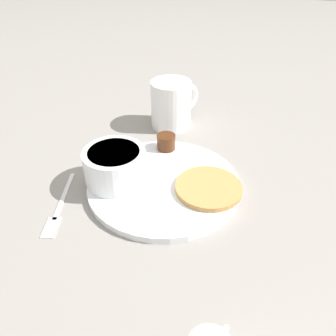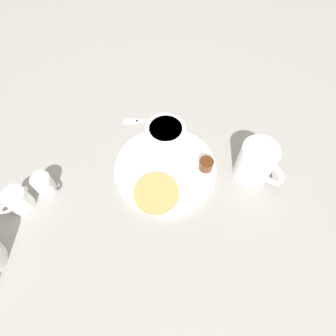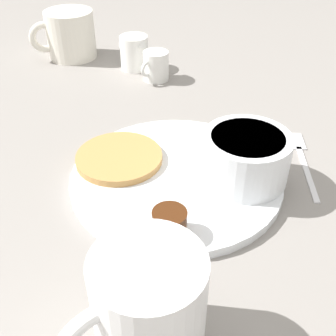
{
  "view_description": "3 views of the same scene",
  "coord_description": "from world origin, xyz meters",
  "px_view_note": "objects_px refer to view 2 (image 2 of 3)",
  "views": [
    {
      "loc": [
        0.14,
        -0.41,
        0.36
      ],
      "look_at": [
        0.01,
        -0.01,
        0.05
      ],
      "focal_mm": 35.0,
      "sensor_mm": 36.0,
      "label": 1
    },
    {
      "loc": [
        0.33,
        0.1,
        0.59
      ],
      "look_at": [
        0.01,
        0.01,
        0.03
      ],
      "focal_mm": 28.0,
      "sensor_mm": 36.0,
      "label": 2
    },
    {
      "loc": [
        -0.14,
        0.39,
        0.33
      ],
      "look_at": [
        0.01,
        0.01,
        0.03
      ],
      "focal_mm": 45.0,
      "sensor_mm": 36.0,
      "label": 3
    }
  ],
  "objects_px": {
    "plate": "(165,168)",
    "fork": "(143,121)",
    "creamer_pitcher_far": "(18,200)",
    "bowl": "(166,135)",
    "creamer_pitcher_near": "(44,184)",
    "coffee_mug": "(256,162)"
  },
  "relations": [
    {
      "from": "plate",
      "to": "fork",
      "type": "bearing_deg",
      "value": -141.81
    },
    {
      "from": "fork",
      "to": "creamer_pitcher_far",
      "type": "bearing_deg",
      "value": -29.39
    },
    {
      "from": "bowl",
      "to": "fork",
      "type": "distance_m",
      "value": 0.11
    },
    {
      "from": "fork",
      "to": "creamer_pitcher_near",
      "type": "bearing_deg",
      "value": -29.42
    },
    {
      "from": "creamer_pitcher_near",
      "to": "plate",
      "type": "bearing_deg",
      "value": 117.02
    },
    {
      "from": "plate",
      "to": "creamer_pitcher_far",
      "type": "bearing_deg",
      "value": -57.14
    },
    {
      "from": "creamer_pitcher_far",
      "to": "plate",
      "type": "bearing_deg",
      "value": 122.86
    },
    {
      "from": "bowl",
      "to": "plate",
      "type": "bearing_deg",
      "value": 15.97
    },
    {
      "from": "coffee_mug",
      "to": "fork",
      "type": "bearing_deg",
      "value": -105.03
    },
    {
      "from": "plate",
      "to": "creamer_pitcher_far",
      "type": "relative_size",
      "value": 3.62
    },
    {
      "from": "creamer_pitcher_near",
      "to": "creamer_pitcher_far",
      "type": "height_order",
      "value": "creamer_pitcher_far"
    },
    {
      "from": "plate",
      "to": "bowl",
      "type": "xyz_separation_m",
      "value": [
        -0.08,
        -0.02,
        0.04
      ]
    },
    {
      "from": "creamer_pitcher_near",
      "to": "bowl",
      "type": "bearing_deg",
      "value": 131.28
    },
    {
      "from": "coffee_mug",
      "to": "fork",
      "type": "distance_m",
      "value": 0.34
    },
    {
      "from": "creamer_pitcher_near",
      "to": "creamer_pitcher_far",
      "type": "distance_m",
      "value": 0.06
    },
    {
      "from": "bowl",
      "to": "coffee_mug",
      "type": "distance_m",
      "value": 0.24
    },
    {
      "from": "coffee_mug",
      "to": "creamer_pitcher_near",
      "type": "xyz_separation_m",
      "value": [
        0.19,
        -0.48,
        -0.02
      ]
    },
    {
      "from": "creamer_pitcher_far",
      "to": "fork",
      "type": "relative_size",
      "value": 0.48
    },
    {
      "from": "coffee_mug",
      "to": "creamer_pitcher_far",
      "type": "height_order",
      "value": "coffee_mug"
    },
    {
      "from": "creamer_pitcher_near",
      "to": "fork",
      "type": "xyz_separation_m",
      "value": [
        -0.27,
        0.15,
        -0.02
      ]
    },
    {
      "from": "coffee_mug",
      "to": "creamer_pitcher_far",
      "type": "xyz_separation_m",
      "value": [
        0.24,
        -0.51,
        -0.02
      ]
    },
    {
      "from": "plate",
      "to": "creamer_pitcher_near",
      "type": "bearing_deg",
      "value": -62.98
    }
  ]
}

